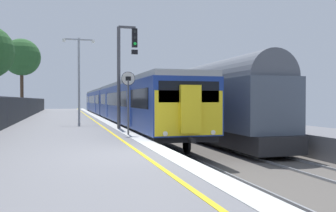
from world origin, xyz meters
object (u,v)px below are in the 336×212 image
object	(u,v)px
signal_gantry	(124,65)
speed_limit_sign	(128,95)
commuter_train_at_platform	(115,103)
platform_lamp_mid	(79,73)
background_tree_right	(22,58)
freight_train_adjacent_track	(146,100)

from	to	relation	value
signal_gantry	speed_limit_sign	size ratio (longest dim) A/B	1.98
signal_gantry	commuter_train_at_platform	bearing A→B (deg)	84.14
platform_lamp_mid	speed_limit_sign	bearing A→B (deg)	-77.57
platform_lamp_mid	background_tree_right	xyz separation A→B (m)	(-5.95, 24.91, 3.46)
commuter_train_at_platform	freight_train_adjacent_track	size ratio (longest dim) A/B	0.82
commuter_train_at_platform	background_tree_right	xyz separation A→B (m)	(-9.58, 14.92, 5.41)
commuter_train_at_platform	background_tree_right	world-z (taller)	background_tree_right
speed_limit_sign	platform_lamp_mid	world-z (taller)	platform_lamp_mid
signal_gantry	freight_train_adjacent_track	bearing A→B (deg)	74.17
freight_train_adjacent_track	platform_lamp_mid	xyz separation A→B (m)	(-7.63, -14.86, 1.69)
signal_gantry	speed_limit_sign	xyz separation A→B (m)	(-0.36, -3.55, -1.63)
speed_limit_sign	background_tree_right	world-z (taller)	background_tree_right
commuter_train_at_platform	signal_gantry	xyz separation A→B (m)	(-1.49, -14.51, 2.11)
platform_lamp_mid	freight_train_adjacent_track	bearing A→B (deg)	62.83
speed_limit_sign	platform_lamp_mid	bearing A→B (deg)	102.43
commuter_train_at_platform	speed_limit_sign	xyz separation A→B (m)	(-1.85, -18.06, 0.48)
commuter_train_at_platform	freight_train_adjacent_track	world-z (taller)	freight_train_adjacent_track
freight_train_adjacent_track	signal_gantry	size ratio (longest dim) A/B	9.50
signal_gantry	background_tree_right	xyz separation A→B (m)	(-8.09, 29.42, 3.31)
signal_gantry	platform_lamp_mid	bearing A→B (deg)	115.33
commuter_train_at_platform	platform_lamp_mid	world-z (taller)	platform_lamp_mid
commuter_train_at_platform	signal_gantry	size ratio (longest dim) A/B	7.77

